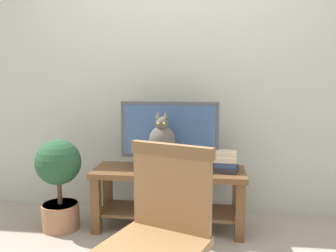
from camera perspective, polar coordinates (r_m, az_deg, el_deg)
name	(u,v)px	position (r m, az deg, el deg)	size (l,w,h in m)	color
back_wall	(180,57)	(3.20, 1.91, 11.13)	(7.00, 0.12, 2.80)	#B7BCB2
tv_stand	(169,187)	(2.87, 0.12, -9.92)	(1.21, 0.42, 0.49)	brown
tv	(170,133)	(2.82, 0.25, -1.19)	(0.79, 0.20, 0.54)	#4C4C51
media_box	(163,168)	(2.77, -0.81, -6.82)	(0.34, 0.23, 0.05)	#ADADB2
cat	(163,145)	(2.72, -0.84, -3.18)	(0.24, 0.37, 0.43)	#514C47
wooden_chair	(160,227)	(1.74, -1.28, -15.98)	(0.57, 0.57, 0.90)	olive
book_stack	(224,162)	(2.80, 9.13, -5.77)	(0.26, 0.21, 0.16)	#2D2D33
potted_plant	(59,179)	(2.97, -17.25, -8.13)	(0.36, 0.36, 0.73)	#9E6B4C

